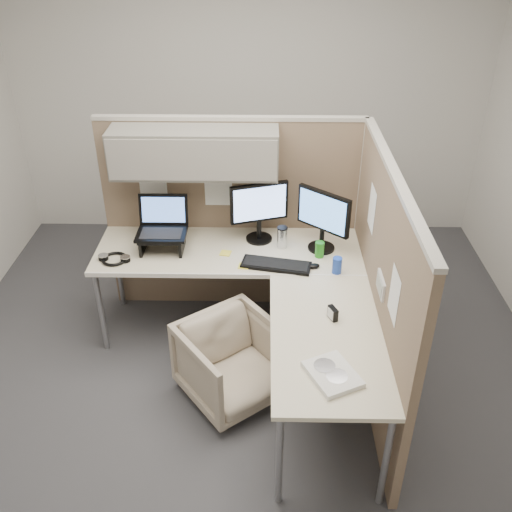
{
  "coord_description": "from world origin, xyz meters",
  "views": [
    {
      "loc": [
        0.16,
        -3.11,
        2.93
      ],
      "look_at": [
        0.1,
        0.25,
        0.85
      ],
      "focal_mm": 40.0,
      "sensor_mm": 36.0,
      "label": 1
    }
  ],
  "objects_px": {
    "desk": "(259,286)",
    "office_chair": "(233,359)",
    "monitor_left": "(259,208)",
    "keyboard": "(276,265)"
  },
  "relations": [
    {
      "from": "office_chair",
      "to": "keyboard",
      "type": "distance_m",
      "value": 0.73
    },
    {
      "from": "monitor_left",
      "to": "office_chair",
      "type": "bearing_deg",
      "value": -118.04
    },
    {
      "from": "desk",
      "to": "monitor_left",
      "type": "height_order",
      "value": "monitor_left"
    },
    {
      "from": "desk",
      "to": "office_chair",
      "type": "height_order",
      "value": "desk"
    },
    {
      "from": "office_chair",
      "to": "keyboard",
      "type": "height_order",
      "value": "keyboard"
    },
    {
      "from": "monitor_left",
      "to": "keyboard",
      "type": "relative_size",
      "value": 0.95
    },
    {
      "from": "keyboard",
      "to": "desk",
      "type": "bearing_deg",
      "value": -111.78
    },
    {
      "from": "monitor_left",
      "to": "keyboard",
      "type": "bearing_deg",
      "value": -89.34
    },
    {
      "from": "desk",
      "to": "office_chair",
      "type": "xyz_separation_m",
      "value": [
        -0.17,
        -0.34,
        -0.37
      ]
    },
    {
      "from": "office_chair",
      "to": "keyboard",
      "type": "xyz_separation_m",
      "value": [
        0.29,
        0.52,
        0.43
      ]
    }
  ]
}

